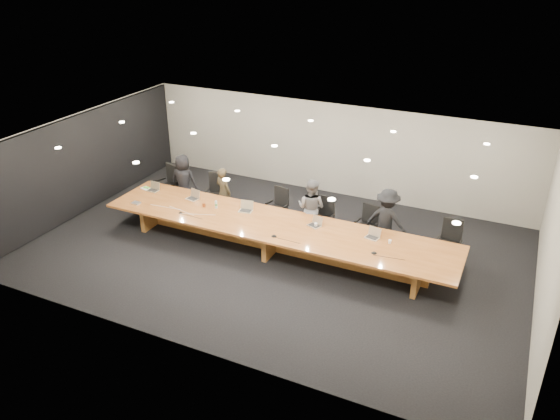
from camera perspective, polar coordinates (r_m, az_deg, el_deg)
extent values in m
plane|color=black|center=(13.75, -0.53, -4.25)|extent=(12.00, 12.00, 0.00)
cube|color=#B1ADA1|center=(16.53, 5.47, 6.35)|extent=(12.00, 0.02, 2.80)
cube|color=black|center=(16.38, -19.72, 4.61)|extent=(0.08, 7.84, 2.74)
cube|color=brown|center=(13.40, -0.54, -1.59)|extent=(9.00, 1.80, 0.06)
cube|color=brown|center=(13.58, -0.54, -2.99)|extent=(7.65, 0.15, 0.69)
cube|color=brown|center=(15.31, -12.79, -0.15)|extent=(0.12, 1.26, 0.69)
cube|color=brown|center=(13.58, -0.54, -2.99)|extent=(0.12, 1.26, 0.69)
cube|color=brown|center=(12.66, 14.42, -6.24)|extent=(0.12, 1.26, 0.69)
imported|color=black|center=(16.00, -10.05, 3.01)|extent=(0.85, 0.63, 1.57)
imported|color=#332B1C|center=(15.30, -5.93, 1.90)|extent=(0.59, 0.47, 1.43)
imported|color=#565658|center=(14.13, 3.28, 0.22)|extent=(0.82, 0.67, 1.58)
imported|color=black|center=(13.69, 11.08, -1.03)|extent=(1.12, 0.74, 1.63)
cylinder|color=#B3C4BE|center=(14.24, -6.69, 0.57)|extent=(0.07, 0.07, 0.20)
cylinder|color=brown|center=(14.37, -7.95, 0.52)|extent=(0.10, 0.10, 0.10)
cone|color=white|center=(13.27, 3.76, -1.56)|extent=(0.08, 0.08, 0.09)
cone|color=white|center=(12.77, 11.40, -3.26)|extent=(0.09, 0.09, 0.09)
cube|color=silver|center=(15.80, -13.85, 2.23)|extent=(0.29, 0.26, 0.01)
cube|color=#57B02F|center=(15.79, -13.78, 2.30)|extent=(0.16, 0.10, 0.02)
cube|color=#B6B6BB|center=(14.93, -14.81, 0.72)|extent=(0.22, 0.17, 0.03)
cone|color=black|center=(14.16, -10.35, -0.25)|extent=(0.14, 0.14, 0.03)
cone|color=black|center=(12.82, -0.64, -2.70)|extent=(0.17, 0.17, 0.03)
cone|color=black|center=(12.32, 9.81, -4.39)|extent=(0.16, 0.16, 0.03)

